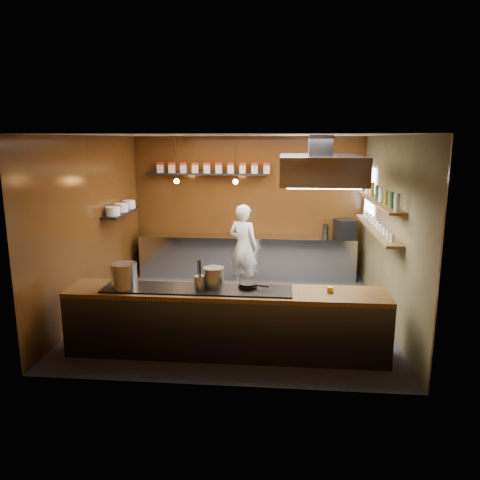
# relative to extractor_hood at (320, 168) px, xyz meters

# --- Properties ---
(floor) EXTENTS (5.00, 5.00, 0.00)m
(floor) POSITION_rel_extractor_hood_xyz_m (-1.30, 0.40, -2.51)
(floor) COLOR black
(floor) RESTS_ON ground
(back_wall) EXTENTS (5.00, 0.00, 5.00)m
(back_wall) POSITION_rel_extractor_hood_xyz_m (-1.30, 2.90, -1.01)
(back_wall) COLOR black
(back_wall) RESTS_ON ground
(left_wall) EXTENTS (0.00, 5.00, 5.00)m
(left_wall) POSITION_rel_extractor_hood_xyz_m (-3.80, 0.40, -1.01)
(left_wall) COLOR black
(left_wall) RESTS_ON ground
(right_wall) EXTENTS (0.00, 5.00, 5.00)m
(right_wall) POSITION_rel_extractor_hood_xyz_m (1.20, 0.40, -1.01)
(right_wall) COLOR #4B462A
(right_wall) RESTS_ON ground
(ceiling) EXTENTS (5.00, 5.00, 0.00)m
(ceiling) POSITION_rel_extractor_hood_xyz_m (-1.30, 0.40, 0.49)
(ceiling) COLOR silver
(ceiling) RESTS_ON back_wall
(window_pane) EXTENTS (0.00, 1.00, 1.00)m
(window_pane) POSITION_rel_extractor_hood_xyz_m (1.15, 2.10, -0.61)
(window_pane) COLOR white
(window_pane) RESTS_ON right_wall
(prep_counter) EXTENTS (4.60, 0.65, 0.90)m
(prep_counter) POSITION_rel_extractor_hood_xyz_m (-1.30, 2.57, -2.06)
(prep_counter) COLOR silver
(prep_counter) RESTS_ON floor
(pass_counter) EXTENTS (4.40, 0.72, 0.94)m
(pass_counter) POSITION_rel_extractor_hood_xyz_m (-1.30, -1.20, -2.04)
(pass_counter) COLOR #38383D
(pass_counter) RESTS_ON floor
(tin_shelf) EXTENTS (2.60, 0.26, 0.04)m
(tin_shelf) POSITION_rel_extractor_hood_xyz_m (-2.20, 2.76, -0.31)
(tin_shelf) COLOR black
(tin_shelf) RESTS_ON back_wall
(plate_shelf) EXTENTS (0.30, 1.40, 0.04)m
(plate_shelf) POSITION_rel_extractor_hood_xyz_m (-3.64, 1.40, -0.96)
(plate_shelf) COLOR black
(plate_shelf) RESTS_ON left_wall
(bottle_shelf_upper) EXTENTS (0.26, 2.80, 0.04)m
(bottle_shelf_upper) POSITION_rel_extractor_hood_xyz_m (1.04, 0.70, -0.59)
(bottle_shelf_upper) COLOR brown
(bottle_shelf_upper) RESTS_ON right_wall
(bottle_shelf_lower) EXTENTS (0.26, 2.80, 0.04)m
(bottle_shelf_lower) POSITION_rel_extractor_hood_xyz_m (1.04, 0.70, -1.06)
(bottle_shelf_lower) COLOR brown
(bottle_shelf_lower) RESTS_ON right_wall
(extractor_hood) EXTENTS (1.20, 2.00, 0.72)m
(extractor_hood) POSITION_rel_extractor_hood_xyz_m (0.00, 0.00, 0.00)
(extractor_hood) COLOR #38383D
(extractor_hood) RESTS_ON ceiling
(pendant_left) EXTENTS (0.10, 0.10, 0.95)m
(pendant_left) POSITION_rel_extractor_hood_xyz_m (-2.70, 2.10, -0.35)
(pendant_left) COLOR black
(pendant_left) RESTS_ON ceiling
(pendant_right) EXTENTS (0.10, 0.10, 0.95)m
(pendant_right) POSITION_rel_extractor_hood_xyz_m (-1.50, 2.10, -0.35)
(pendant_right) COLOR black
(pendant_right) RESTS_ON ceiling
(storage_tins) EXTENTS (2.43, 0.13, 0.22)m
(storage_tins) POSITION_rel_extractor_hood_xyz_m (-2.05, 2.76, -0.17)
(storage_tins) COLOR #BEB19D
(storage_tins) RESTS_ON tin_shelf
(plate_stacks) EXTENTS (0.26, 1.16, 0.16)m
(plate_stacks) POSITION_rel_extractor_hood_xyz_m (-3.64, 1.40, -0.86)
(plate_stacks) COLOR silver
(plate_stacks) RESTS_ON plate_shelf
(bottles) EXTENTS (0.06, 2.66, 0.24)m
(bottles) POSITION_rel_extractor_hood_xyz_m (1.04, 0.70, -0.45)
(bottles) COLOR silver
(bottles) RESTS_ON bottle_shelf_upper
(wine_glasses) EXTENTS (0.07, 2.37, 0.13)m
(wine_glasses) POSITION_rel_extractor_hood_xyz_m (1.04, 0.70, -0.97)
(wine_glasses) COLOR silver
(wine_glasses) RESTS_ON bottle_shelf_lower
(stockpot_large) EXTENTS (0.43, 0.43, 0.35)m
(stockpot_large) POSITION_rel_extractor_hood_xyz_m (-2.69, -1.29, -1.39)
(stockpot_large) COLOR silver
(stockpot_large) RESTS_ON pass_counter
(stockpot_small) EXTENTS (0.34, 0.34, 0.27)m
(stockpot_small) POSITION_rel_extractor_hood_xyz_m (-1.48, -1.11, -1.43)
(stockpot_small) COLOR #B8BBC0
(stockpot_small) RESTS_ON pass_counter
(utensil_crock) EXTENTS (0.18, 0.18, 0.19)m
(utensil_crock) POSITION_rel_extractor_hood_xyz_m (-1.66, -1.25, -1.47)
(utensil_crock) COLOR silver
(utensil_crock) RESTS_ON pass_counter
(frying_pan) EXTENTS (0.43, 0.27, 0.07)m
(frying_pan) POSITION_rel_extractor_hood_xyz_m (-1.00, -1.12, -1.53)
(frying_pan) COLOR black
(frying_pan) RESTS_ON pass_counter
(butter_jar) EXTENTS (0.09, 0.09, 0.08)m
(butter_jar) POSITION_rel_extractor_hood_xyz_m (0.11, -1.17, -1.54)
(butter_jar) COLOR yellow
(butter_jar) RESTS_ON pass_counter
(espresso_machine) EXTENTS (0.49, 0.48, 0.39)m
(espresso_machine) POSITION_rel_extractor_hood_xyz_m (0.77, 2.60, -1.41)
(espresso_machine) COLOR black
(espresso_machine) RESTS_ON prep_counter
(chef) EXTENTS (0.74, 0.63, 1.71)m
(chef) POSITION_rel_extractor_hood_xyz_m (-1.30, 1.68, -1.65)
(chef) COLOR white
(chef) RESTS_ON floor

